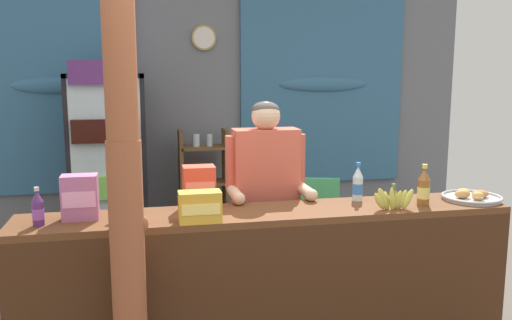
% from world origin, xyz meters
% --- Properties ---
extents(ground_plane, '(7.38, 7.38, 0.00)m').
position_xyz_m(ground_plane, '(0.00, 1.13, 0.00)').
color(ground_plane, '#665B51').
extents(back_wall_curtained, '(5.40, 0.22, 2.87)m').
position_xyz_m(back_wall_curtained, '(-0.00, 2.88, 1.48)').
color(back_wall_curtained, slate).
rests_on(back_wall_curtained, ground).
extents(stall_counter, '(2.91, 0.44, 0.93)m').
position_xyz_m(stall_counter, '(0.02, 0.26, 0.56)').
color(stall_counter, brown).
rests_on(stall_counter, ground).
extents(timber_post, '(0.19, 0.17, 2.83)m').
position_xyz_m(timber_post, '(-0.78, -0.03, 1.36)').
color(timber_post, '#995133').
rests_on(timber_post, ground).
extents(drink_fridge, '(0.67, 0.62, 1.83)m').
position_xyz_m(drink_fridge, '(-1.00, 2.32, 1.00)').
color(drink_fridge, black).
rests_on(drink_fridge, ground).
extents(bottle_shelf_rack, '(0.48, 0.28, 1.17)m').
position_xyz_m(bottle_shelf_rack, '(-0.12, 2.58, 0.61)').
color(bottle_shelf_rack, brown).
rests_on(bottle_shelf_rack, ground).
extents(plastic_lawn_chair, '(0.54, 0.54, 0.86)m').
position_xyz_m(plastic_lawn_chair, '(0.72, 1.67, 0.49)').
color(plastic_lawn_chair, '#4CC675').
rests_on(plastic_lawn_chair, ground).
extents(shopkeeper, '(0.55, 0.42, 1.54)m').
position_xyz_m(shopkeeper, '(0.10, 0.79, 0.97)').
color(shopkeeper, '#28282D').
rests_on(shopkeeper, ground).
extents(soda_bottle_lime_soda, '(0.09, 0.09, 0.31)m').
position_xyz_m(soda_bottle_lime_soda, '(-0.77, 0.50, 1.06)').
color(soda_bottle_lime_soda, '#75C64C').
rests_on(soda_bottle_lime_soda, stall_counter).
extents(soda_bottle_iced_tea, '(0.08, 0.08, 0.26)m').
position_xyz_m(soda_bottle_iced_tea, '(0.98, 0.29, 1.04)').
color(soda_bottle_iced_tea, brown).
rests_on(soda_bottle_iced_tea, stall_counter).
extents(soda_bottle_water, '(0.07, 0.07, 0.25)m').
position_xyz_m(soda_bottle_water, '(0.63, 0.48, 1.03)').
color(soda_bottle_water, silver).
rests_on(soda_bottle_water, stall_counter).
extents(soda_bottle_grape_soda, '(0.06, 0.06, 0.21)m').
position_xyz_m(soda_bottle_grape_soda, '(-1.25, 0.30, 1.02)').
color(soda_bottle_grape_soda, '#56286B').
rests_on(soda_bottle_grape_soda, stall_counter).
extents(soda_bottle_cola, '(0.08, 0.08, 0.23)m').
position_xyz_m(soda_bottle_cola, '(-0.79, 0.35, 1.03)').
color(soda_bottle_cola, black).
rests_on(soda_bottle_cola, stall_counter).
extents(snack_box_wafer, '(0.19, 0.13, 0.25)m').
position_xyz_m(snack_box_wafer, '(-1.04, 0.39, 1.05)').
color(snack_box_wafer, '#B76699').
rests_on(snack_box_wafer, stall_counter).
extents(snack_box_crackers, '(0.19, 0.14, 0.26)m').
position_xyz_m(snack_box_crackers, '(-0.37, 0.50, 1.06)').
color(snack_box_crackers, '#E5422D').
rests_on(snack_box_crackers, stall_counter).
extents(snack_box_choco_powder, '(0.23, 0.13, 0.17)m').
position_xyz_m(snack_box_choco_powder, '(-0.40, 0.20, 1.01)').
color(snack_box_choco_powder, gold).
rests_on(snack_box_choco_powder, stall_counter).
extents(pastry_tray, '(0.37, 0.37, 0.07)m').
position_xyz_m(pastry_tray, '(1.35, 0.35, 0.95)').
color(pastry_tray, '#BCBCC1').
rests_on(pastry_tray, stall_counter).
extents(banana_bunch, '(0.27, 0.07, 0.16)m').
position_xyz_m(banana_bunch, '(0.75, 0.23, 0.99)').
color(banana_bunch, '#CCC14C').
rests_on(banana_bunch, stall_counter).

